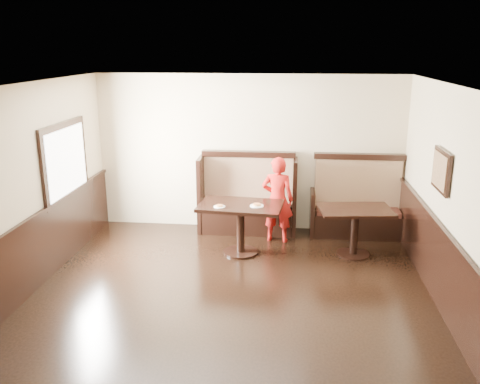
# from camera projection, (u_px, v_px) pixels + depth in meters

# --- Properties ---
(ground) EXTENTS (7.00, 7.00, 0.00)m
(ground) POSITION_uv_depth(u_px,v_px,m) (224.00, 324.00, 6.18)
(ground) COLOR black
(ground) RESTS_ON ground
(room_shell) EXTENTS (7.00, 7.00, 7.00)m
(room_shell) POSITION_uv_depth(u_px,v_px,m) (202.00, 263.00, 6.29)
(room_shell) COLOR #C3B08D
(room_shell) RESTS_ON ground
(booth_main) EXTENTS (1.75, 0.72, 1.45)m
(booth_main) POSITION_uv_depth(u_px,v_px,m) (248.00, 203.00, 9.18)
(booth_main) COLOR black
(booth_main) RESTS_ON ground
(booth_neighbor) EXTENTS (1.65, 0.72, 1.45)m
(booth_neighbor) POSITION_uv_depth(u_px,v_px,m) (357.00, 209.00, 9.00)
(booth_neighbor) COLOR black
(booth_neighbor) RESTS_ON ground
(table_main) EXTENTS (1.38, 0.94, 0.83)m
(table_main) POSITION_uv_depth(u_px,v_px,m) (241.00, 216.00, 8.13)
(table_main) COLOR black
(table_main) RESTS_ON ground
(table_neighbor) EXTENTS (1.21, 0.87, 0.78)m
(table_neighbor) POSITION_uv_depth(u_px,v_px,m) (355.00, 221.00, 8.07)
(table_neighbor) COLOR black
(table_neighbor) RESTS_ON ground
(child) EXTENTS (0.58, 0.42, 1.49)m
(child) POSITION_uv_depth(u_px,v_px,m) (277.00, 200.00, 8.63)
(child) COLOR #B21713
(child) RESTS_ON ground
(pizza_plate_left) EXTENTS (0.18, 0.18, 0.03)m
(pizza_plate_left) POSITION_uv_depth(u_px,v_px,m) (219.00, 206.00, 7.93)
(pizza_plate_left) COLOR white
(pizza_plate_left) RESTS_ON table_main
(pizza_plate_right) EXTENTS (0.22, 0.22, 0.04)m
(pizza_plate_right) POSITION_uv_depth(u_px,v_px,m) (257.00, 205.00, 7.97)
(pizza_plate_right) COLOR white
(pizza_plate_right) RESTS_ON table_main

